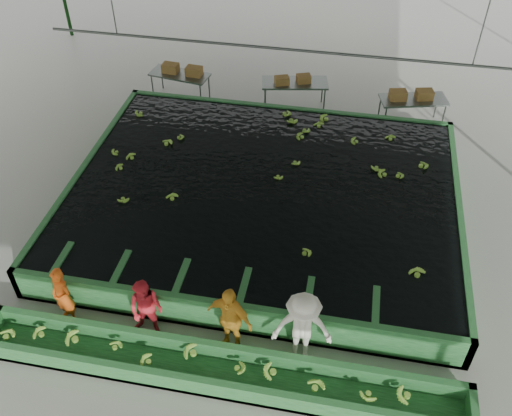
% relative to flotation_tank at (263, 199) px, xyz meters
% --- Properties ---
extents(ground, '(80.00, 80.00, 0.00)m').
position_rel_flotation_tank_xyz_m(ground, '(0.00, -1.50, -0.45)').
color(ground, gray).
rests_on(ground, ground).
extents(shed_roof, '(20.00, 22.00, 0.04)m').
position_rel_flotation_tank_xyz_m(shed_roof, '(0.00, -1.50, 4.55)').
color(shed_roof, gray).
rests_on(shed_roof, shed_posts).
extents(shed_posts, '(20.00, 22.00, 5.00)m').
position_rel_flotation_tank_xyz_m(shed_posts, '(0.00, -1.50, 2.05)').
color(shed_posts, black).
rests_on(shed_posts, ground).
extents(flotation_tank, '(10.00, 8.00, 0.90)m').
position_rel_flotation_tank_xyz_m(flotation_tank, '(0.00, 0.00, 0.00)').
color(flotation_tank, '#2C6F34').
rests_on(flotation_tank, ground).
extents(tank_water, '(9.70, 7.70, 0.00)m').
position_rel_flotation_tank_xyz_m(tank_water, '(0.00, -0.00, 0.40)').
color(tank_water, black).
rests_on(tank_water, flotation_tank).
extents(sorting_trough, '(10.00, 1.00, 0.50)m').
position_rel_flotation_tank_xyz_m(sorting_trough, '(0.00, -5.10, -0.20)').
color(sorting_trough, '#2C6F34').
rests_on(sorting_trough, ground).
extents(cableway_rail, '(0.08, 0.08, 14.00)m').
position_rel_flotation_tank_xyz_m(cableway_rail, '(0.00, 3.50, 2.55)').
color(cableway_rail, '#59605B').
rests_on(cableway_rail, shed_roof).
extents(rail_hanger_left, '(0.04, 0.04, 2.00)m').
position_rel_flotation_tank_xyz_m(rail_hanger_left, '(-5.00, 3.50, 3.55)').
color(rail_hanger_left, '#59605B').
rests_on(rail_hanger_left, shed_roof).
extents(rail_hanger_right, '(0.04, 0.04, 2.00)m').
position_rel_flotation_tank_xyz_m(rail_hanger_right, '(5.00, 3.50, 3.55)').
color(rail_hanger_right, '#59605B').
rests_on(rail_hanger_right, shed_roof).
extents(worker_a, '(0.65, 0.54, 1.51)m').
position_rel_flotation_tank_xyz_m(worker_a, '(-3.57, -4.30, 0.31)').
color(worker_a, '#ED5B15').
rests_on(worker_a, ground).
extents(worker_b, '(0.78, 0.62, 1.55)m').
position_rel_flotation_tank_xyz_m(worker_b, '(-1.69, -4.30, 0.33)').
color(worker_b, red).
rests_on(worker_b, ground).
extents(worker_c, '(1.12, 0.73, 1.76)m').
position_rel_flotation_tank_xyz_m(worker_c, '(0.09, -4.30, 0.43)').
color(worker_c, gold).
rests_on(worker_c, ground).
extents(worker_d, '(1.29, 0.83, 1.88)m').
position_rel_flotation_tank_xyz_m(worker_d, '(1.57, -4.30, 0.49)').
color(worker_d, white).
rests_on(worker_d, ground).
extents(packing_table_left, '(2.09, 1.10, 0.91)m').
position_rel_flotation_tank_xyz_m(packing_table_left, '(-3.84, 5.28, 0.00)').
color(packing_table_left, '#59605B').
rests_on(packing_table_left, ground).
extents(packing_table_mid, '(2.27, 1.24, 0.98)m').
position_rel_flotation_tank_xyz_m(packing_table_mid, '(0.06, 5.35, 0.04)').
color(packing_table_mid, '#59605B').
rests_on(packing_table_mid, ground).
extents(packing_table_right, '(2.22, 1.33, 0.94)m').
position_rel_flotation_tank_xyz_m(packing_table_right, '(3.86, 5.06, 0.02)').
color(packing_table_right, '#59605B').
rests_on(packing_table_right, ground).
extents(box_stack_left, '(1.39, 0.49, 0.29)m').
position_rel_flotation_tank_xyz_m(box_stack_left, '(-3.74, 5.31, 0.46)').
color(box_stack_left, brown).
rests_on(box_stack_left, packing_table_left).
extents(box_stack_mid, '(1.21, 0.71, 0.25)m').
position_rel_flotation_tank_xyz_m(box_stack_mid, '(-0.01, 5.26, 0.53)').
color(box_stack_mid, brown).
rests_on(box_stack_mid, packing_table_mid).
extents(box_stack_right, '(1.40, 0.67, 0.29)m').
position_rel_flotation_tank_xyz_m(box_stack_right, '(3.76, 5.04, 0.49)').
color(box_stack_right, brown).
rests_on(box_stack_right, packing_table_right).
extents(floating_bananas, '(9.38, 6.39, 0.13)m').
position_rel_flotation_tank_xyz_m(floating_bananas, '(0.00, 0.80, 0.40)').
color(floating_bananas, '#7DB536').
rests_on(floating_bananas, tank_water).
extents(trough_bananas, '(8.93, 0.60, 0.12)m').
position_rel_flotation_tank_xyz_m(trough_bananas, '(0.00, -5.10, -0.05)').
color(trough_bananas, '#7DB536').
rests_on(trough_bananas, sorting_trough).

